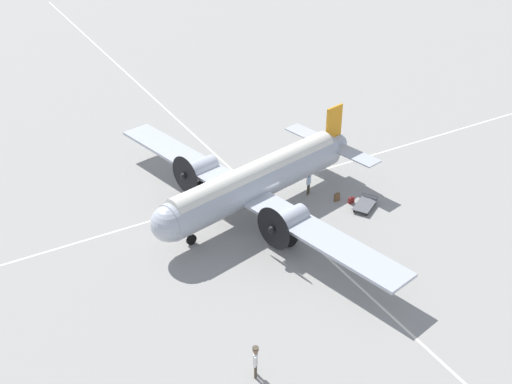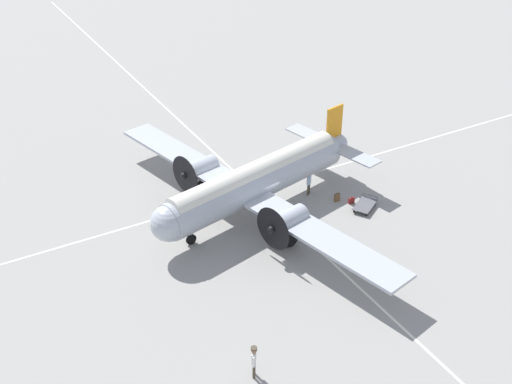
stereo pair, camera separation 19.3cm
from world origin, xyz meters
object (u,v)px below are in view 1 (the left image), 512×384
object	(u,v)px
suitcase_near_door	(351,200)
suitcase_upright_spare	(337,197)
baggage_cart	(365,205)
airliner_main	(252,183)
passenger_boarding	(309,181)
crew_foreground	(256,358)

from	to	relation	value
suitcase_near_door	suitcase_upright_spare	bearing A→B (deg)	134.40
suitcase_upright_spare	baggage_cart	size ratio (longest dim) A/B	0.28
airliner_main	passenger_boarding	bearing A→B (deg)	169.54
crew_foreground	passenger_boarding	world-z (taller)	crew_foreground
crew_foreground	airliner_main	bearing A→B (deg)	4.01
airliner_main	crew_foreground	distance (m)	14.38
airliner_main	passenger_boarding	distance (m)	4.91
baggage_cart	airliner_main	bearing A→B (deg)	-55.91
passenger_boarding	crew_foreground	bearing A→B (deg)	11.10
suitcase_near_door	crew_foreground	bearing A→B (deg)	-142.67
airliner_main	suitcase_near_door	xyz separation A→B (m)	(6.68, -2.25, -2.20)
airliner_main	crew_foreground	xyz separation A→B (m)	(-6.86, -12.58, -1.23)
suitcase_near_door	suitcase_upright_spare	world-z (taller)	suitcase_upright_spare
suitcase_near_door	suitcase_upright_spare	distance (m)	1.02
airliner_main	suitcase_upright_spare	distance (m)	6.51
suitcase_near_door	suitcase_upright_spare	size ratio (longest dim) A/B	0.74
crew_foreground	suitcase_near_door	world-z (taller)	crew_foreground
suitcase_upright_spare	baggage_cart	bearing A→B (deg)	-56.86
airliner_main	suitcase_upright_spare	bearing A→B (deg)	152.64
baggage_cart	suitcase_upright_spare	bearing A→B (deg)	-88.22
suitcase_near_door	suitcase_upright_spare	xyz separation A→B (m)	(-0.71, 0.73, 0.08)
suitcase_near_door	baggage_cart	size ratio (longest dim) A/B	0.21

